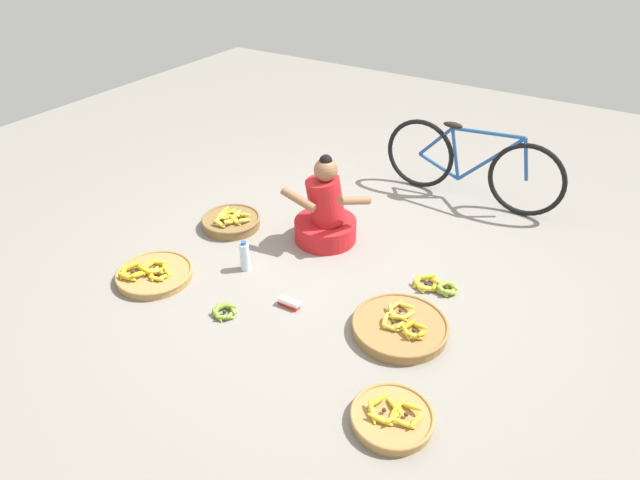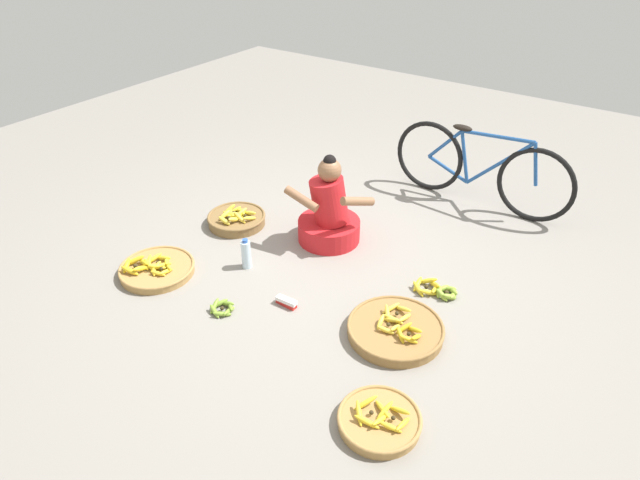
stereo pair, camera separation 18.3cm
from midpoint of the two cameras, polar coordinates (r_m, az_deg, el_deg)
name	(u,v)px [view 1 (the left image)]	position (r m, az deg, el deg)	size (l,w,h in m)	color
ground_plane	(333,266)	(4.38, 0.18, -2.65)	(10.00, 10.00, 0.00)	gray
vendor_woman_front	(325,214)	(4.58, -0.58, 2.66)	(0.63, 0.52, 0.77)	red
bicycle_leaning	(470,165)	(5.31, 14.22, 7.47)	(1.70, 0.09, 0.73)	black
banana_basket_back_center	(154,274)	(4.44, -17.81, -3.34)	(0.58, 0.58, 0.14)	#A87F47
banana_basket_mid_right	(400,326)	(3.78, 6.82, -8.82)	(0.65, 0.65, 0.14)	olive
banana_basket_back_right	(392,417)	(3.26, 5.74, -17.67)	(0.47, 0.47, 0.13)	#A87F47
banana_basket_near_bicycle	(231,221)	(4.92, -10.16, 1.91)	(0.51, 0.51, 0.16)	brown
loose_bananas_mid_left	(437,286)	(4.20, 10.73, -4.66)	(0.36, 0.23, 0.10)	yellow
loose_bananas_near_vendor	(225,311)	(3.98, -11.06, -7.21)	(0.20, 0.20, 0.08)	olive
water_bottle	(245,256)	(4.33, -8.92, -1.69)	(0.08, 0.08, 0.25)	silver
packet_carton_stack	(289,303)	(3.98, -4.54, -6.49)	(0.17, 0.06, 0.06)	red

